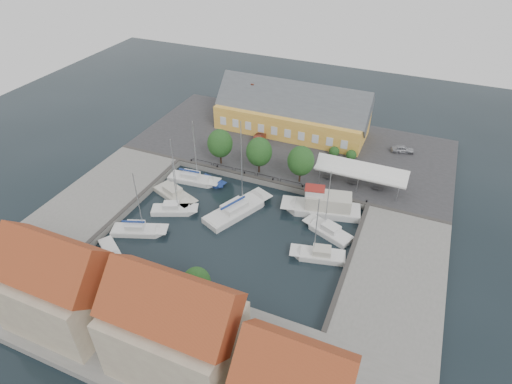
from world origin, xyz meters
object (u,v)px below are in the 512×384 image
car_red (258,140)px  east_boat_a (328,232)px  west_boat_c (174,210)px  center_sailboat (237,211)px  tent_canopy (361,172)px  launch_nw (212,182)px  east_boat_b (319,256)px  west_boat_b (175,195)px  car_silver (403,149)px  trawler (324,207)px  launch_sw (110,249)px  west_boat_d (138,231)px  warehouse (289,113)px  west_boat_a (193,180)px

car_red → east_boat_a: size_ratio=0.43×
west_boat_c → center_sailboat: bearing=22.0°
tent_canopy → launch_nw: 23.82m
east_boat_a → east_boat_b: (0.10, -5.06, -0.00)m
launch_nw → east_boat_a: bearing=-12.8°
launch_nw → west_boat_b: bearing=-121.7°
car_silver → launch_nw: size_ratio=0.78×
trawler → launch_sw: (-24.04, -18.95, -0.93)m
west_boat_c → west_boat_d: 6.25m
west_boat_c → launch_sw: (-3.52, -10.30, -0.17)m
west_boat_d → car_silver: bearing=48.6°
warehouse → launch_sw: size_ratio=5.81×
car_red → launch_nw: (-2.71, -13.20, -1.67)m
car_red → west_boat_d: 28.87m
east_boat_a → tent_canopy: bearing=82.0°
car_red → tent_canopy: bearing=-22.5°
west_boat_a → west_boat_c: size_ratio=1.22×
car_silver → east_boat_a: 25.94m
west_boat_b → west_boat_c: west_boat_b is taller
west_boat_b → west_boat_c: size_ratio=1.16×
west_boat_b → launch_nw: west_boat_b is taller
car_red → west_boat_d: bearing=-107.9°
launch_nw → car_silver: bearing=36.6°
warehouse → center_sailboat: bearing=-87.4°
east_boat_a → west_boat_a: bearing=170.7°
tent_canopy → center_sailboat: bearing=-140.9°
launch_sw → west_boat_d: bearing=71.6°
trawler → car_red: bearing=140.1°
warehouse → trawler: warehouse is taller
car_red → east_boat_a: 25.53m
car_red → trawler: (16.18, -13.55, -0.74)m
west_boat_c → launch_nw: size_ratio=1.92×
warehouse → west_boat_c: (-7.52, -29.88, -4.17)m
trawler → west_boat_c: 22.29m
center_sailboat → east_boat_b: 14.50m
east_boat_a → west_boat_a: 24.19m
tent_canopy → west_boat_c: 29.16m
warehouse → west_boat_c: 31.10m
east_boat_a → west_boat_b: bearing=-177.7°
car_silver → west_boat_a: (-30.44, -21.16, -1.39)m
center_sailboat → tent_canopy: bearing=39.1°
west_boat_a → tent_canopy: bearing=17.1°
tent_canopy → trawler: 8.62m
launch_nw → tent_canopy: bearing=17.3°
launch_nw → center_sailboat: bearing=-37.7°
car_silver → east_boat_a: (-6.57, -25.05, -1.40)m
warehouse → west_boat_d: bearing=-105.0°
east_boat_a → east_boat_b: 5.06m
east_boat_b → launch_nw: bearing=155.0°
center_sailboat → west_boat_c: size_ratio=1.59×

